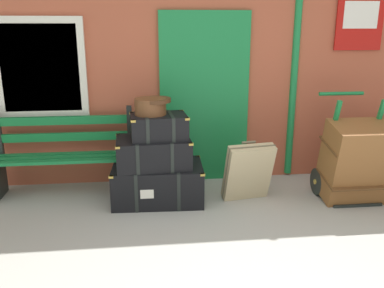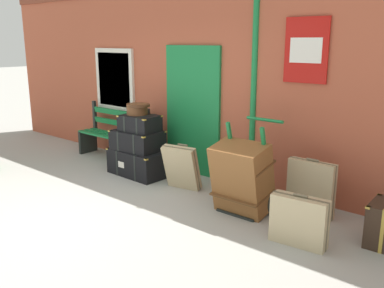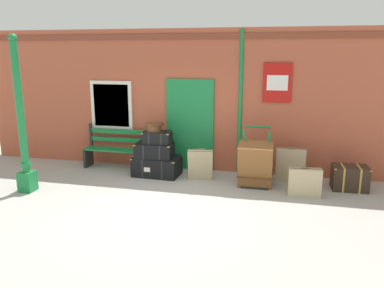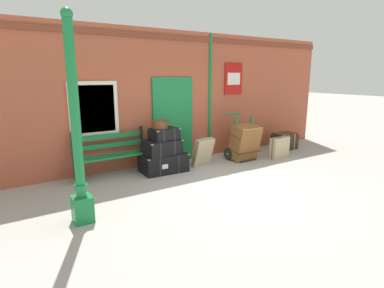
{
  "view_description": "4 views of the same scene",
  "coord_description": "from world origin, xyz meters",
  "px_view_note": "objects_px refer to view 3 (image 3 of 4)",
  "views": [
    {
      "loc": [
        -0.73,
        -2.54,
        1.93
      ],
      "look_at": [
        -0.24,
        1.92,
        0.62
      ],
      "focal_mm": 38.27,
      "sensor_mm": 36.0,
      "label": 1
    },
    {
      "loc": [
        4.32,
        -2.76,
        2.18
      ],
      "look_at": [
        0.42,
        1.88,
        0.67
      ],
      "focal_mm": 39.2,
      "sensor_mm": 36.0,
      "label": 2
    },
    {
      "loc": [
        2.01,
        -6.07,
        2.69
      ],
      "look_at": [
        0.16,
        1.84,
        0.75
      ],
      "focal_mm": 36.2,
      "sensor_mm": 36.0,
      "label": 3
    },
    {
      "loc": [
        -3.78,
        -4.26,
        2.16
      ],
      "look_at": [
        -0.03,
        1.56,
        0.61
      ],
      "focal_mm": 29.08,
      "sensor_mm": 36.0,
      "label": 4
    }
  ],
  "objects_px": {
    "platform_bench": "(118,149)",
    "round_hatbox": "(154,127)",
    "steamer_trunk_top": "(157,137)",
    "lamp_post": "(23,134)",
    "suitcase_cream": "(305,182)",
    "porters_trolley": "(256,172)",
    "corner_trunk": "(350,178)",
    "steamer_trunk_middle": "(155,150)",
    "suitcase_brown": "(200,165)",
    "large_brown_trunk": "(255,164)",
    "suitcase_caramel": "(290,165)",
    "steamer_trunk_base": "(157,166)"
  },
  "relations": [
    {
      "from": "platform_bench",
      "to": "round_hatbox",
      "type": "distance_m",
      "value": 1.26
    },
    {
      "from": "steamer_trunk_top",
      "to": "round_hatbox",
      "type": "bearing_deg",
      "value": 160.87
    },
    {
      "from": "lamp_post",
      "to": "suitcase_cream",
      "type": "height_order",
      "value": "lamp_post"
    },
    {
      "from": "steamer_trunk_top",
      "to": "round_hatbox",
      "type": "xyz_separation_m",
      "value": [
        -0.08,
        0.03,
        0.23
      ]
    },
    {
      "from": "porters_trolley",
      "to": "corner_trunk",
      "type": "relative_size",
      "value": 1.66
    },
    {
      "from": "round_hatbox",
      "to": "suitcase_cream",
      "type": "xyz_separation_m",
      "value": [
        3.19,
        -0.62,
        -0.83
      ]
    },
    {
      "from": "steamer_trunk_middle",
      "to": "suitcase_brown",
      "type": "bearing_deg",
      "value": -5.46
    },
    {
      "from": "porters_trolley",
      "to": "suitcase_brown",
      "type": "bearing_deg",
      "value": -179.37
    },
    {
      "from": "large_brown_trunk",
      "to": "suitcase_caramel",
      "type": "relative_size",
      "value": 1.27
    },
    {
      "from": "steamer_trunk_top",
      "to": "porters_trolley",
      "type": "xyz_separation_m",
      "value": [
        2.16,
        -0.09,
        -0.6
      ]
    },
    {
      "from": "steamer_trunk_top",
      "to": "porters_trolley",
      "type": "bearing_deg",
      "value": -2.42
    },
    {
      "from": "porters_trolley",
      "to": "suitcase_brown",
      "type": "relative_size",
      "value": 1.69
    },
    {
      "from": "platform_bench",
      "to": "steamer_trunk_base",
      "type": "relative_size",
      "value": 1.55
    },
    {
      "from": "corner_trunk",
      "to": "suitcase_caramel",
      "type": "bearing_deg",
      "value": 168.94
    },
    {
      "from": "suitcase_caramel",
      "to": "corner_trunk",
      "type": "relative_size",
      "value": 1.06
    },
    {
      "from": "suitcase_brown",
      "to": "corner_trunk",
      "type": "height_order",
      "value": "suitcase_brown"
    },
    {
      "from": "platform_bench",
      "to": "large_brown_trunk",
      "type": "distance_m",
      "value": 3.32
    },
    {
      "from": "suitcase_brown",
      "to": "suitcase_cream",
      "type": "relative_size",
      "value": 1.11
    },
    {
      "from": "porters_trolley",
      "to": "suitcase_brown",
      "type": "distance_m",
      "value": 1.18
    },
    {
      "from": "platform_bench",
      "to": "large_brown_trunk",
      "type": "xyz_separation_m",
      "value": [
        3.26,
        -0.63,
        0.03
      ]
    },
    {
      "from": "suitcase_brown",
      "to": "large_brown_trunk",
      "type": "bearing_deg",
      "value": -8.06
    },
    {
      "from": "steamer_trunk_middle",
      "to": "porters_trolley",
      "type": "relative_size",
      "value": 0.71
    },
    {
      "from": "large_brown_trunk",
      "to": "suitcase_brown",
      "type": "xyz_separation_m",
      "value": [
        -1.17,
        0.17,
        -0.13
      ]
    },
    {
      "from": "suitcase_brown",
      "to": "suitcase_cream",
      "type": "height_order",
      "value": "suitcase_brown"
    },
    {
      "from": "large_brown_trunk",
      "to": "steamer_trunk_base",
      "type": "bearing_deg",
      "value": 172.58
    },
    {
      "from": "steamer_trunk_top",
      "to": "suitcase_brown",
      "type": "relative_size",
      "value": 0.92
    },
    {
      "from": "suitcase_caramel",
      "to": "lamp_post",
      "type": "bearing_deg",
      "value": -160.57
    },
    {
      "from": "porters_trolley",
      "to": "suitcase_caramel",
      "type": "distance_m",
      "value": 0.78
    },
    {
      "from": "steamer_trunk_middle",
      "to": "suitcase_caramel",
      "type": "height_order",
      "value": "suitcase_caramel"
    },
    {
      "from": "suitcase_cream",
      "to": "porters_trolley",
      "type": "bearing_deg",
      "value": 152.38
    },
    {
      "from": "steamer_trunk_top",
      "to": "corner_trunk",
      "type": "height_order",
      "value": "steamer_trunk_top"
    },
    {
      "from": "lamp_post",
      "to": "steamer_trunk_top",
      "type": "relative_size",
      "value": 4.71
    },
    {
      "from": "steamer_trunk_top",
      "to": "lamp_post",
      "type": "bearing_deg",
      "value": -144.95
    },
    {
      "from": "platform_bench",
      "to": "steamer_trunk_top",
      "type": "distance_m",
      "value": 1.23
    },
    {
      "from": "round_hatbox",
      "to": "suitcase_cream",
      "type": "distance_m",
      "value": 3.36
    },
    {
      "from": "steamer_trunk_base",
      "to": "suitcase_caramel",
      "type": "height_order",
      "value": "suitcase_caramel"
    },
    {
      "from": "steamer_trunk_top",
      "to": "suitcase_caramel",
      "type": "xyz_separation_m",
      "value": [
        2.86,
        0.24,
        -0.51
      ]
    },
    {
      "from": "porters_trolley",
      "to": "suitcase_caramel",
      "type": "relative_size",
      "value": 1.56
    },
    {
      "from": "steamer_trunk_base",
      "to": "platform_bench",
      "type": "bearing_deg",
      "value": 161.92
    },
    {
      "from": "steamer_trunk_middle",
      "to": "round_hatbox",
      "type": "height_order",
      "value": "round_hatbox"
    },
    {
      "from": "steamer_trunk_top",
      "to": "suitcase_brown",
      "type": "distance_m",
      "value": 1.13
    },
    {
      "from": "round_hatbox",
      "to": "corner_trunk",
      "type": "relative_size",
      "value": 0.56
    },
    {
      "from": "round_hatbox",
      "to": "porters_trolley",
      "type": "relative_size",
      "value": 0.33
    },
    {
      "from": "lamp_post",
      "to": "suitcase_cream",
      "type": "xyz_separation_m",
      "value": [
        5.32,
        0.95,
        -0.88
      ]
    },
    {
      "from": "suitcase_brown",
      "to": "steamer_trunk_middle",
      "type": "bearing_deg",
      "value": 174.54
    },
    {
      "from": "steamer_trunk_base",
      "to": "round_hatbox",
      "type": "bearing_deg",
      "value": 166.8
    },
    {
      "from": "porters_trolley",
      "to": "steamer_trunk_middle",
      "type": "bearing_deg",
      "value": 177.74
    },
    {
      "from": "porters_trolley",
      "to": "suitcase_brown",
      "type": "height_order",
      "value": "porters_trolley"
    },
    {
      "from": "platform_bench",
      "to": "porters_trolley",
      "type": "bearing_deg",
      "value": -7.95
    },
    {
      "from": "suitcase_caramel",
      "to": "corner_trunk",
      "type": "height_order",
      "value": "suitcase_caramel"
    }
  ]
}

